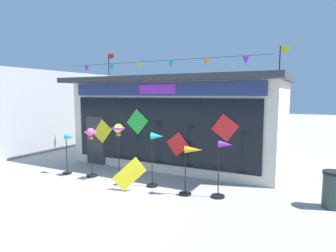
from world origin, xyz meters
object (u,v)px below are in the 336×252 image
(wind_spinner_right, at_px, (191,162))
(wind_spinner_far_right, at_px, (222,165))
(wind_spinner_left, at_px, (91,143))
(wind_spinner_center_left, at_px, (118,136))
(trash_bin, at_px, (332,189))
(display_kite_on_ground, at_px, (129,174))
(kite_shop_building, at_px, (181,120))
(wind_spinner_center_right, at_px, (155,150))
(wind_spinner_far_left, at_px, (69,147))

(wind_spinner_right, height_order, wind_spinner_far_right, wind_spinner_far_right)
(wind_spinner_left, relative_size, wind_spinner_center_left, 0.90)
(wind_spinner_far_right, xyz_separation_m, trash_bin, (2.75, 0.61, -0.47))
(wind_spinner_left, distance_m, display_kite_on_ground, 2.29)
(kite_shop_building, xyz_separation_m, wind_spinner_left, (-1.85, -3.62, -0.60))
(wind_spinner_left, distance_m, wind_spinner_center_left, 1.20)
(wind_spinner_center_left, relative_size, wind_spinner_far_right, 1.18)
(wind_spinner_right, relative_size, trash_bin, 1.51)
(wind_spinner_left, height_order, trash_bin, wind_spinner_left)
(wind_spinner_center_right, height_order, display_kite_on_ground, wind_spinner_center_right)
(wind_spinner_right, bearing_deg, trash_bin, 13.21)
(trash_bin, bearing_deg, wind_spinner_far_left, -174.60)
(wind_spinner_left, distance_m, wind_spinner_center_right, 2.61)
(kite_shop_building, bearing_deg, display_kite_on_ground, -86.88)
(wind_spinner_left, bearing_deg, trash_bin, 4.99)
(wind_spinner_right, bearing_deg, display_kite_on_ground, -165.87)
(wind_spinner_far_left, height_order, wind_spinner_left, wind_spinner_left)
(wind_spinner_center_right, bearing_deg, wind_spinner_left, -179.40)
(wind_spinner_center_left, bearing_deg, wind_spinner_left, -176.45)
(kite_shop_building, height_order, wind_spinner_far_left, kite_shop_building)
(wind_spinner_center_right, distance_m, wind_spinner_far_right, 2.16)
(wind_spinner_far_left, xyz_separation_m, wind_spinner_far_right, (5.69, 0.19, -0.05))
(wind_spinner_center_right, height_order, wind_spinner_far_right, wind_spinner_center_right)
(wind_spinner_far_left, distance_m, wind_spinner_center_left, 2.17)
(kite_shop_building, height_order, trash_bin, kite_shop_building)
(wind_spinner_far_left, bearing_deg, wind_spinner_far_right, 1.92)
(kite_shop_building, xyz_separation_m, wind_spinner_center_right, (0.76, -3.59, -0.64))
(wind_spinner_far_right, distance_m, trash_bin, 2.86)
(wind_spinner_center_left, xyz_separation_m, wind_spinner_right, (2.75, -0.26, -0.53))
(wind_spinner_left, height_order, wind_spinner_center_right, same)
(wind_spinner_right, relative_size, display_kite_on_ground, 1.51)
(wind_spinner_far_right, relative_size, trash_bin, 1.69)
(wind_spinner_center_right, bearing_deg, trash_bin, 7.32)
(wind_spinner_far_left, distance_m, display_kite_on_ground, 3.10)
(wind_spinner_left, distance_m, trash_bin, 7.57)
(kite_shop_building, distance_m, wind_spinner_center_right, 3.72)
(wind_spinner_center_right, relative_size, display_kite_on_ground, 1.80)
(trash_bin, bearing_deg, wind_spinner_far_right, -167.55)
(wind_spinner_center_left, relative_size, wind_spinner_right, 1.33)
(kite_shop_building, relative_size, display_kite_on_ground, 8.97)
(wind_spinner_left, xyz_separation_m, trash_bin, (7.51, 0.66, -0.73))
(wind_spinner_left, relative_size, wind_spinner_right, 1.19)
(wind_spinner_left, height_order, wind_spinner_center_left, wind_spinner_center_left)
(kite_shop_building, relative_size, wind_spinner_center_right, 4.99)
(wind_spinner_right, height_order, display_kite_on_ground, wind_spinner_right)
(kite_shop_building, distance_m, display_kite_on_ground, 4.47)
(wind_spinner_far_left, bearing_deg, kite_shop_building, 53.47)
(trash_bin, xyz_separation_m, display_kite_on_ground, (-5.43, -1.31, 0.03))
(wind_spinner_far_left, relative_size, wind_spinner_far_right, 0.91)
(wind_spinner_center_left, xyz_separation_m, display_kite_on_ground, (0.93, -0.72, -1.02))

